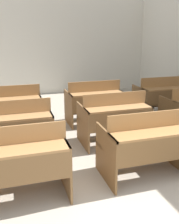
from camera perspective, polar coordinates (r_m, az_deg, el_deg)
name	(u,v)px	position (r m, az deg, el deg)	size (l,w,h in m)	color
wall_back	(58,43)	(8.58, -6.95, 14.68)	(5.99, 0.06, 3.19)	beige
bench_front_left	(17,162)	(3.21, -15.43, -10.40)	(1.16, 0.75, 0.93)	brown
bench_front_center	(146,144)	(3.64, 12.22, -6.78)	(1.16, 0.75, 0.93)	brown
bench_second_left	(15,128)	(4.30, -15.95, -3.31)	(1.16, 0.75, 0.93)	brown
bench_second_center	(114,118)	(4.65, 5.40, -1.20)	(1.16, 0.75, 0.93)	brown
bench_third_left	(11,108)	(5.45, -16.65, 0.88)	(1.16, 0.75, 0.93)	brown
bench_third_center	(94,102)	(5.69, 1.04, 2.29)	(1.16, 0.75, 0.93)	brown
bench_third_right	(162,96)	(6.43, 15.45, 3.39)	(1.16, 0.75, 0.93)	brown
wastepaper_bin	(168,99)	(7.56, 16.67, 2.82)	(0.30, 0.30, 0.33)	#474C51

